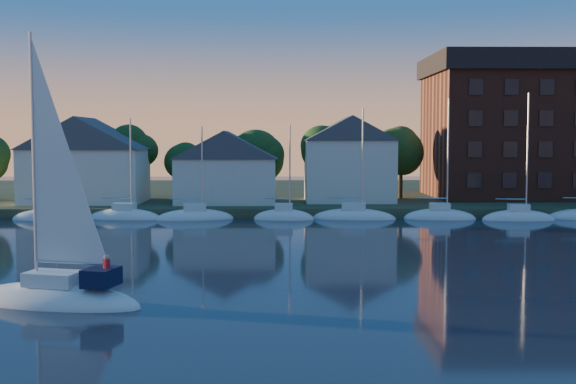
{
  "coord_description": "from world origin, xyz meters",
  "views": [
    {
      "loc": [
        -0.28,
        -24.02,
        8.37
      ],
      "look_at": [
        0.41,
        22.0,
        4.87
      ],
      "focal_mm": 45.0,
      "sensor_mm": 36.0,
      "label": 1
    }
  ],
  "objects_px": {
    "condo_block": "(554,126)",
    "hero_sailboat": "(56,292)",
    "clubhouse_centre": "(226,166)",
    "clubhouse_east": "(349,158)",
    "clubhouse_west": "(86,159)"
  },
  "relations": [
    {
      "from": "condo_block",
      "to": "clubhouse_centre",
      "type": "bearing_deg",
      "value": -168.76
    },
    {
      "from": "clubhouse_centre",
      "to": "condo_block",
      "type": "bearing_deg",
      "value": 11.24
    },
    {
      "from": "clubhouse_centre",
      "to": "hero_sailboat",
      "type": "xyz_separation_m",
      "value": [
        -5.37,
        -45.18,
        -4.53
      ]
    },
    {
      "from": "clubhouse_west",
      "to": "clubhouse_east",
      "type": "bearing_deg",
      "value": 1.91
    },
    {
      "from": "clubhouse_east",
      "to": "hero_sailboat",
      "type": "distance_m",
      "value": 51.29
    },
    {
      "from": "clubhouse_west",
      "to": "clubhouse_centre",
      "type": "bearing_deg",
      "value": -3.58
    },
    {
      "from": "clubhouse_centre",
      "to": "hero_sailboat",
      "type": "relative_size",
      "value": 0.79
    },
    {
      "from": "clubhouse_centre",
      "to": "condo_block",
      "type": "height_order",
      "value": "condo_block"
    },
    {
      "from": "condo_block",
      "to": "hero_sailboat",
      "type": "xyz_separation_m",
      "value": [
        -45.37,
        -53.13,
        -9.18
      ]
    },
    {
      "from": "clubhouse_centre",
      "to": "hero_sailboat",
      "type": "distance_m",
      "value": 45.73
    },
    {
      "from": "clubhouse_east",
      "to": "hero_sailboat",
      "type": "xyz_separation_m",
      "value": [
        -19.37,
        -47.18,
        -5.39
      ]
    },
    {
      "from": "condo_block",
      "to": "hero_sailboat",
      "type": "relative_size",
      "value": 2.12
    },
    {
      "from": "clubhouse_centre",
      "to": "clubhouse_west",
      "type": "bearing_deg",
      "value": 176.42
    },
    {
      "from": "clubhouse_west",
      "to": "clubhouse_centre",
      "type": "height_order",
      "value": "clubhouse_west"
    },
    {
      "from": "condo_block",
      "to": "hero_sailboat",
      "type": "distance_m",
      "value": 70.47
    }
  ]
}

